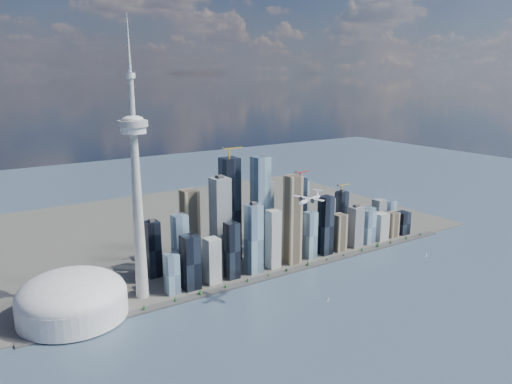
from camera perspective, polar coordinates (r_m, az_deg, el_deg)
ground at (r=979.75m, az=11.52°, el=-14.01°), size 4000.00×4000.00×0.00m
seawall at (r=1149.59m, az=2.57°, el=-9.37°), size 1100.00×22.00×4.00m
land at (r=1513.66m, az=-7.59°, el=-3.83°), size 1400.00×900.00×3.00m
shoreline_trees at (r=1146.99m, az=2.57°, el=-9.06°), size 960.53×7.20×8.80m
skyscraper_cluster at (r=1219.87m, az=2.45°, el=-3.80°), size 736.00×142.00×276.70m
needle_tower at (r=992.73m, az=-13.51°, el=0.77°), size 56.00×56.00×550.50m
dome_stadium at (r=1007.66m, az=-20.29°, el=-11.32°), size 200.00×200.00×86.00m
airplane at (r=975.99m, az=6.14°, el=-0.84°), size 74.96×66.98×18.69m
sailboat_west at (r=1037.26m, az=8.27°, el=-12.07°), size 6.64×2.25×9.18m
sailboat_east at (r=1329.29m, az=18.91°, el=-6.83°), size 7.89×3.11×10.89m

